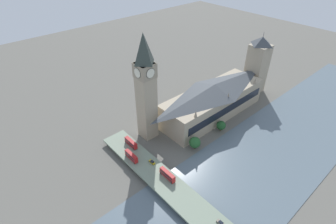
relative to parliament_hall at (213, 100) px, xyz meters
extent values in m
plane|color=#605E56|center=(-17.23, 8.00, -13.61)|extent=(600.00, 600.00, 0.00)
cube|color=slate|center=(-56.41, 8.00, -13.46)|extent=(66.36, 360.00, 0.30)
cube|color=tan|center=(0.06, 0.00, -3.09)|extent=(28.58, 91.05, 21.04)
cube|color=black|center=(-14.38, 0.00, -2.04)|extent=(0.40, 83.77, 6.31)
pyramid|color=#3D4247|center=(0.06, 0.00, 10.61)|extent=(28.01, 89.23, 6.37)
cone|color=gray|center=(-13.23, -34.60, 9.93)|extent=(2.20, 2.20, 5.00)
cone|color=gray|center=(-13.23, 0.00, 9.93)|extent=(2.20, 2.20, 5.00)
cone|color=gray|center=(-13.23, 34.60, 9.93)|extent=(2.20, 2.20, 5.00)
cube|color=tan|center=(13.28, 54.83, 14.80)|extent=(10.61, 10.61, 56.83)
cube|color=gray|center=(13.28, 54.83, 38.44)|extent=(11.25, 11.25, 9.55)
cylinder|color=black|center=(7.80, 54.83, 38.44)|extent=(0.50, 6.53, 6.53)
cylinder|color=silver|center=(7.69, 54.83, 38.44)|extent=(0.62, 6.05, 6.05)
cylinder|color=black|center=(18.77, 54.83, 38.44)|extent=(0.50, 6.53, 6.53)
cylinder|color=silver|center=(18.88, 54.83, 38.44)|extent=(0.62, 6.05, 6.05)
cylinder|color=black|center=(13.28, 49.35, 38.44)|extent=(6.53, 0.50, 6.53)
cylinder|color=silver|center=(13.28, 49.24, 38.44)|extent=(6.05, 0.62, 6.05)
cylinder|color=black|center=(13.28, 60.32, 38.44)|extent=(6.53, 0.50, 6.53)
cylinder|color=silver|center=(13.28, 60.43, 38.44)|extent=(6.05, 0.62, 6.05)
pyramid|color=#2D3833|center=(13.28, 54.83, 52.68)|extent=(10.83, 10.83, 18.92)
cube|color=tan|center=(0.06, -57.13, 8.38)|extent=(15.21, 15.21, 43.99)
pyramid|color=#3D4247|center=(0.06, -57.13, 33.80)|extent=(15.21, 15.21, 6.84)
cylinder|color=#333338|center=(0.06, -57.13, 39.22)|extent=(0.30, 0.30, 4.00)
cube|color=#5D6A59|center=(-56.41, 76.38, -12.17)|extent=(3.00, 14.00, 2.88)
cube|color=#5D6A59|center=(1.24, 76.38, -12.17)|extent=(3.00, 14.00, 2.88)
cube|color=gray|center=(-56.41, 76.38, -10.13)|extent=(164.73, 16.47, 1.20)
cube|color=red|center=(8.18, 73.30, -8.14)|extent=(11.37, 2.50, 1.85)
cube|color=black|center=(8.18, 73.30, -7.77)|extent=(10.23, 2.56, 0.82)
cube|color=red|center=(8.18, 73.30, -6.13)|extent=(11.14, 2.50, 2.18)
cube|color=black|center=(8.18, 73.30, -6.02)|extent=(10.23, 2.56, 1.04)
cube|color=maroon|center=(8.18, 73.30, -4.96)|extent=(11.03, 2.37, 0.16)
cylinder|color=black|center=(12.93, 72.16, -8.95)|extent=(1.16, 0.28, 1.16)
cylinder|color=black|center=(12.93, 74.44, -8.95)|extent=(1.16, 0.28, 1.16)
cylinder|color=black|center=(3.54, 72.16, -8.95)|extent=(1.16, 0.28, 1.16)
cylinder|color=black|center=(3.54, 74.44, -8.95)|extent=(1.16, 0.28, 1.16)
cube|color=red|center=(-2.42, 80.36, -8.15)|extent=(11.01, 2.42, 1.97)
cube|color=black|center=(-2.42, 80.36, -7.76)|extent=(9.91, 2.48, 0.86)
cube|color=red|center=(-2.42, 80.36, -6.01)|extent=(10.79, 2.42, 2.31)
cube|color=black|center=(-2.42, 80.36, -5.90)|extent=(9.91, 2.48, 1.11)
cube|color=maroon|center=(-2.42, 80.36, -4.78)|extent=(10.68, 2.30, 0.16)
cylinder|color=black|center=(2.27, 79.26, -9.03)|extent=(1.01, 0.28, 1.01)
cylinder|color=black|center=(2.27, 81.46, -9.03)|extent=(1.01, 0.28, 1.01)
cylinder|color=black|center=(-7.02, 79.26, -9.03)|extent=(1.01, 0.28, 1.01)
cylinder|color=black|center=(-7.02, 81.46, -9.03)|extent=(1.01, 0.28, 1.01)
cube|color=red|center=(-28.75, 73.32, -8.14)|extent=(11.51, 2.41, 1.90)
cube|color=black|center=(-28.75, 73.32, -7.76)|extent=(10.36, 2.47, 0.84)
cube|color=red|center=(-28.75, 73.32, -6.07)|extent=(11.28, 2.41, 2.23)
cube|color=black|center=(-28.75, 73.32, -5.96)|extent=(10.36, 2.47, 1.07)
cube|color=maroon|center=(-28.75, 73.32, -4.88)|extent=(11.17, 2.29, 0.16)
cylinder|color=black|center=(-23.89, 72.22, -8.98)|extent=(1.12, 0.28, 1.12)
cylinder|color=black|center=(-23.89, 74.41, -8.98)|extent=(1.12, 0.28, 1.12)
cylinder|color=black|center=(-33.50, 72.22, -8.98)|extent=(1.12, 0.28, 1.12)
cylinder|color=black|center=(-33.50, 74.41, -8.98)|extent=(1.12, 0.28, 1.12)
cube|color=slate|center=(-68.13, 72.94, -8.98)|extent=(4.31, 1.74, 0.67)
cube|color=black|center=(-68.26, 72.94, -8.42)|extent=(2.24, 1.57, 0.44)
cylinder|color=black|center=(-66.41, 72.16, -9.23)|extent=(0.62, 0.22, 0.62)
cylinder|color=black|center=(-66.41, 73.73, -9.23)|extent=(0.62, 0.22, 0.62)
cube|color=gold|center=(-13.51, 72.72, -8.99)|extent=(4.64, 1.88, 0.58)
cube|color=black|center=(-13.65, 72.72, -8.41)|extent=(2.41, 1.69, 0.58)
cylinder|color=black|center=(-11.69, 71.87, -9.18)|extent=(0.71, 0.22, 0.71)
cylinder|color=black|center=(-11.69, 73.57, -9.18)|extent=(0.71, 0.22, 0.71)
cylinder|color=black|center=(-15.34, 71.87, -9.18)|extent=(0.71, 0.22, 0.71)
cylinder|color=black|center=(-15.34, 73.57, -9.18)|extent=(0.71, 0.22, 0.71)
cylinder|color=brown|center=(-19.36, 40.40, -12.38)|extent=(0.70, 0.70, 2.47)
sphere|color=#235628|center=(-19.36, 40.40, -7.84)|extent=(7.75, 7.75, 7.75)
cylinder|color=brown|center=(-18.68, 11.81, -12.52)|extent=(0.70, 0.70, 2.19)
sphere|color=#1E4C23|center=(-18.68, 11.81, -8.49)|extent=(6.90, 6.90, 6.90)
camera|label=1|loc=(-106.50, 141.59, 110.38)|focal=28.00mm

